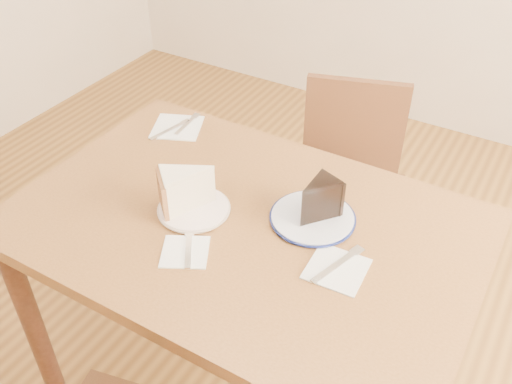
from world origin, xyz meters
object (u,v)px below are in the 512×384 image
object	(u,v)px
plate_cream	(194,209)
plate_navy	(313,218)
table	(244,248)
chocolate_cake	(316,203)
chair_far	(345,191)
carrot_cake	(190,189)

from	to	relation	value
plate_cream	plate_navy	xyz separation A→B (m)	(0.29, 0.13, 0.00)
plate_cream	table	bearing A→B (deg)	13.42
chocolate_cake	plate_cream	bearing A→B (deg)	42.27
plate_navy	chocolate_cake	bearing A→B (deg)	-17.99
plate_cream	plate_navy	world-z (taller)	same
chair_far	plate_cream	size ratio (longest dim) A/B	4.56
table	plate_cream	distance (m)	0.17
chair_far	plate_navy	bearing A→B (deg)	82.95
chair_far	chocolate_cake	size ratio (longest dim) A/B	7.95
chair_far	plate_navy	world-z (taller)	chair_far
plate_cream	plate_navy	size ratio (longest dim) A/B	0.86
chair_far	carrot_cake	xyz separation A→B (m)	(-0.21, -0.62, 0.34)
plate_cream	carrot_cake	distance (m)	0.06
table	plate_cream	size ratio (longest dim) A/B	6.49
chair_far	carrot_cake	bearing A→B (deg)	53.87
chair_far	plate_cream	xyz separation A→B (m)	(-0.19, -0.63, 0.29)
table	carrot_cake	bearing A→B (deg)	-170.17
plate_cream	carrot_cake	world-z (taller)	carrot_cake
plate_cream	carrot_cake	bearing A→B (deg)	153.26
table	carrot_cake	size ratio (longest dim) A/B	8.86
plate_navy	carrot_cake	xyz separation A→B (m)	(-0.30, -0.12, 0.06)
chair_far	carrot_cake	size ratio (longest dim) A/B	6.22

